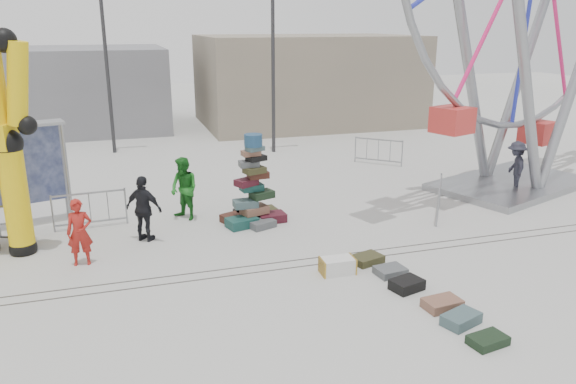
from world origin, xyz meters
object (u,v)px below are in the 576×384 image
object	(u,v)px
lamp_post_right	(275,52)
pedestrian_green	(184,189)
suitcase_tower	(253,198)
steamer_trunk	(337,266)
lamp_post_left	(108,52)
barricade_wheel_back	(378,151)
pedestrian_grey	(516,167)
barricade_wheel_front	(439,199)
pedestrian_black	(144,209)
pedestrian_red	(80,232)
barricade_dummy_c	(90,210)

from	to	relation	value
lamp_post_right	pedestrian_green	bearing A→B (deg)	-122.59
suitcase_tower	steamer_trunk	distance (m)	4.22
steamer_trunk	pedestrian_green	bearing A→B (deg)	122.56
lamp_post_left	pedestrian_green	xyz separation A→B (m)	(1.85, -10.06, -3.53)
barricade_wheel_back	pedestrian_grey	bearing A→B (deg)	-20.65
suitcase_tower	barricade_wheel_back	xyz separation A→B (m)	(6.69, 5.37, -0.19)
barricade_wheel_front	pedestrian_grey	xyz separation A→B (m)	(3.84, 1.39, 0.36)
steamer_trunk	pedestrian_black	bearing A→B (deg)	142.03
pedestrian_red	pedestrian_black	world-z (taller)	pedestrian_black
pedestrian_grey	pedestrian_black	bearing A→B (deg)	-61.67
barricade_dummy_c	pedestrian_green	distance (m)	2.73
pedestrian_green	pedestrian_grey	xyz separation A→B (m)	(11.29, -0.64, -0.04)
steamer_trunk	barricade_wheel_back	distance (m)	10.98
pedestrian_black	barricade_wheel_back	bearing A→B (deg)	-113.05
suitcase_tower	barricade_wheel_front	bearing A→B (deg)	-23.48
lamp_post_right	pedestrian_grey	xyz separation A→B (m)	(6.13, -8.71, -3.57)
barricade_wheel_front	pedestrian_black	xyz separation A→B (m)	(-8.70, 0.59, 0.36)
lamp_post_right	barricade_dummy_c	xyz separation A→B (m)	(-7.86, -8.04, -3.93)
suitcase_tower	pedestrian_grey	distance (m)	9.39
steamer_trunk	barricade_wheel_front	bearing A→B (deg)	34.55
lamp_post_left	suitcase_tower	size ratio (longest dim) A/B	3.00
barricade_wheel_front	pedestrian_black	size ratio (longest dim) A/B	1.10
suitcase_tower	pedestrian_green	bearing A→B (deg)	143.12
lamp_post_left	pedestrian_red	bearing A→B (deg)	-94.53
barricade_wheel_back	lamp_post_right	bearing A→B (deg)	175.33
barricade_wheel_back	pedestrian_grey	distance (m)	5.80
lamp_post_right	barricade_wheel_front	distance (m)	11.08
lamp_post_right	barricade_dummy_c	distance (m)	11.91
pedestrian_red	pedestrian_green	world-z (taller)	pedestrian_green
suitcase_tower	pedestrian_black	bearing A→B (deg)	178.23
pedestrian_black	lamp_post_left	bearing A→B (deg)	-51.19
suitcase_tower	barricade_dummy_c	world-z (taller)	suitcase_tower
suitcase_tower	pedestrian_grey	size ratio (longest dim) A/B	1.46
steamer_trunk	pedestrian_red	xyz separation A→B (m)	(-5.80, 2.35, 0.64)
steamer_trunk	barricade_wheel_back	xyz separation A→B (m)	(5.64, 9.42, 0.36)
pedestrian_grey	pedestrian_green	bearing A→B (deg)	-68.60
lamp_post_right	pedestrian_red	size ratio (longest dim) A/B	4.80
suitcase_tower	barricade_wheel_front	world-z (taller)	suitcase_tower
barricade_dummy_c	pedestrian_black	size ratio (longest dim) A/B	1.10
lamp_post_left	barricade_wheel_back	distance (m)	12.47
lamp_post_right	pedestrian_green	xyz separation A→B (m)	(-5.15, -8.06, -3.53)
pedestrian_black	suitcase_tower	bearing A→B (deg)	-134.06
suitcase_tower	barricade_dummy_c	bearing A→B (deg)	156.92
lamp_post_right	pedestrian_black	xyz separation A→B (m)	(-6.41, -9.51, -3.57)
suitcase_tower	steamer_trunk	size ratio (longest dim) A/B	3.28
lamp_post_right	pedestrian_green	world-z (taller)	lamp_post_right
lamp_post_right	barricade_wheel_back	size ratio (longest dim) A/B	4.00
lamp_post_right	pedestrian_grey	distance (m)	11.23
lamp_post_right	barricade_dummy_c	bearing A→B (deg)	-134.36
pedestrian_grey	lamp_post_left	bearing A→B (deg)	-104.54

